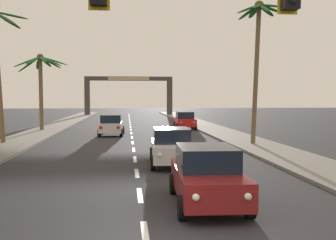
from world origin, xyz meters
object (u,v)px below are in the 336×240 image
object	(u,v)px
sedan_lead_at_stop_bar	(207,175)
town_gateway_arch	(129,90)
traffic_signal_mast	(294,12)
sedan_third_in_queue	(171,146)
sedan_oncoming_far	(112,125)
palm_right_second	(258,38)
sedan_parked_nearest_kerb	(185,120)
palm_left_farthest	(41,73)

from	to	relation	value
sedan_lead_at_stop_bar	town_gateway_arch	xyz separation A→B (m)	(-1.89, 59.42, 3.48)
traffic_signal_mast	sedan_third_in_queue	distance (m)	11.33
sedan_oncoming_far	palm_right_second	world-z (taller)	palm_right_second
sedan_third_in_queue	sedan_parked_nearest_kerb	size ratio (longest dim) A/B	1.00
sedan_oncoming_far	palm_right_second	distance (m)	13.94
sedan_parked_nearest_kerb	palm_left_farthest	distance (m)	14.18
sedan_oncoming_far	sedan_parked_nearest_kerb	distance (m)	9.25
sedan_oncoming_far	sedan_parked_nearest_kerb	bearing A→B (deg)	41.57
traffic_signal_mast	sedan_lead_at_stop_bar	distance (m)	5.38
sedan_oncoming_far	town_gateway_arch	size ratio (longest dim) A/B	0.30
palm_right_second	town_gateway_arch	distance (m)	46.17
sedan_oncoming_far	palm_left_farthest	size ratio (longest dim) A/B	0.64
sedan_oncoming_far	palm_left_farthest	bearing A→B (deg)	144.26
traffic_signal_mast	palm_left_farthest	bearing A→B (deg)	110.06
sedan_third_in_queue	sedan_oncoming_far	distance (m)	15.50
traffic_signal_mast	sedan_parked_nearest_kerb	distance (m)	32.15
traffic_signal_mast	sedan_third_in_queue	size ratio (longest dim) A/B	2.61
sedan_parked_nearest_kerb	sedan_oncoming_far	bearing A→B (deg)	-138.43
palm_left_farthest	traffic_signal_mast	bearing A→B (deg)	-69.94
traffic_signal_mast	palm_left_farthest	distance (m)	32.30
traffic_signal_mast	palm_right_second	distance (m)	18.26
town_gateway_arch	sedan_oncoming_far	bearing A→B (deg)	-92.51
sedan_lead_at_stop_bar	palm_right_second	distance (m)	16.37
sedan_oncoming_far	sedan_parked_nearest_kerb	xyz separation A→B (m)	(6.92, 6.14, 0.00)
sedan_third_in_queue	sedan_parked_nearest_kerb	distance (m)	21.60
sedan_third_in_queue	town_gateway_arch	size ratio (longest dim) A/B	0.30
sedan_third_in_queue	sedan_parked_nearest_kerb	world-z (taller)	same
sedan_lead_at_stop_bar	sedan_oncoming_far	bearing A→B (deg)	99.00
sedan_lead_at_stop_bar	sedan_third_in_queue	world-z (taller)	same
sedan_parked_nearest_kerb	town_gateway_arch	xyz separation A→B (m)	(-5.29, 31.05, 3.48)
sedan_lead_at_stop_bar	sedan_parked_nearest_kerb	world-z (taller)	same
sedan_third_in_queue	palm_right_second	xyz separation A→B (m)	(6.28, 6.93, 5.97)
sedan_parked_nearest_kerb	palm_left_farthest	xyz separation A→B (m)	(-13.40, -1.48, 4.42)
traffic_signal_mast	palm_right_second	xyz separation A→B (m)	(4.94, 17.46, 2.00)
palm_right_second	sedan_lead_at_stop_bar	bearing A→B (deg)	-113.27
palm_left_farthest	palm_right_second	distance (m)	20.61
palm_left_farthest	palm_right_second	world-z (taller)	palm_right_second
town_gateway_arch	traffic_signal_mast	bearing A→B (deg)	-87.29
sedan_parked_nearest_kerb	town_gateway_arch	size ratio (longest dim) A/B	0.30
palm_right_second	town_gateway_arch	bearing A→B (deg)	99.89
sedan_lead_at_stop_bar	sedan_third_in_queue	bearing A→B (deg)	92.06
sedan_third_in_queue	palm_left_farthest	xyz separation A→B (m)	(-9.74, 19.81, 4.42)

